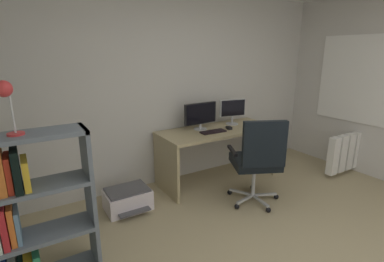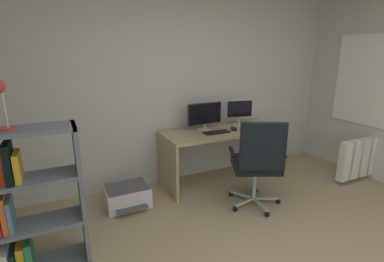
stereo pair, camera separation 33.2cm
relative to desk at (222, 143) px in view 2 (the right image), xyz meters
The scene contains 12 objects.
wall_back 0.98m from the desk, 141.04° to the left, with size 4.99×0.10×2.53m, color beige.
window_pane 2.28m from the desk, 22.80° to the right, with size 0.01×1.32×1.16m, color white.
window_frame 2.28m from the desk, 22.87° to the right, with size 0.02×1.40×1.24m, color white.
desk is the anchor object (origin of this frame).
monitor_main 0.46m from the desk, 152.92° to the left, with size 0.49×0.18×0.36m.
monitor_secondary 0.53m from the desk, 18.59° to the left, with size 0.39×0.18×0.36m.
keyboard 0.27m from the desk, 147.03° to the right, with size 0.34×0.13×0.02m, color black.
computer_mouse 0.25m from the desk, 33.52° to the right, with size 0.06×0.10×0.03m, color black.
office_chair 0.81m from the desk, 92.55° to the right, with size 0.68×0.70×1.06m.
bookshelf 2.46m from the desk, 160.90° to the right, with size 0.73×0.30×1.21m.
printer 1.42m from the desk, behind, with size 0.50×0.45×0.25m.
radiator 2.06m from the desk, 23.83° to the right, with size 1.05×0.10×0.55m.
Camera 2 is at (-1.47, -1.21, 1.76)m, focal length 26.97 mm.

